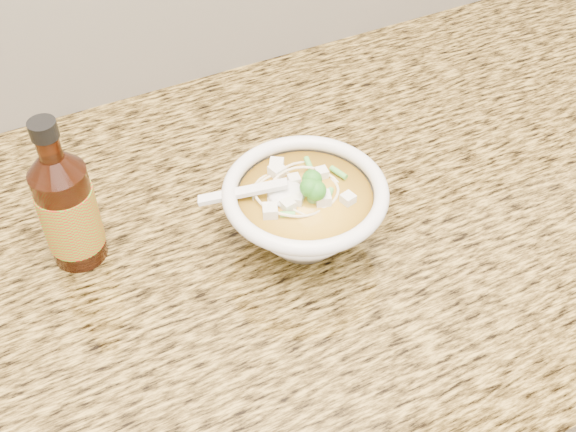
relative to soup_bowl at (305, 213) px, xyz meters
name	(u,v)px	position (x,y,z in m)	size (l,w,h in m)	color
counter_slab	(200,265)	(-0.11, 0.03, -0.06)	(4.00, 0.68, 0.04)	olive
soup_bowl	(305,213)	(0.00, 0.00, 0.00)	(0.19, 0.17, 0.10)	silver
hot_sauce_bottle	(68,209)	(-0.23, 0.09, 0.03)	(0.07, 0.07, 0.18)	#3C1508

